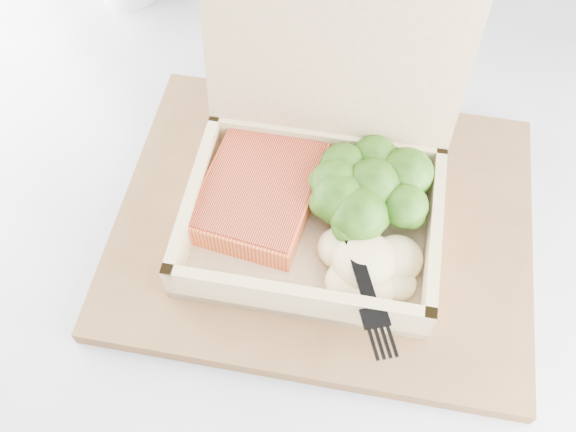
% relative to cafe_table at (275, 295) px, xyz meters
% --- Properties ---
extents(floor, '(4.00, 4.00, 0.00)m').
position_rel_cafe_table_xyz_m(floor, '(0.18, 0.11, -0.56)').
color(floor, '#95959A').
rests_on(floor, ground).
extents(cafe_table, '(0.92, 0.92, 0.76)m').
position_rel_cafe_table_xyz_m(cafe_table, '(0.00, 0.00, 0.00)').
color(cafe_table, black).
rests_on(cafe_table, floor).
extents(serving_tray, '(0.45, 0.40, 0.02)m').
position_rel_cafe_table_xyz_m(serving_tray, '(0.05, 0.01, 0.20)').
color(serving_tray, brown).
rests_on(serving_tray, cafe_table).
extents(takeout_container, '(0.27, 0.26, 0.21)m').
position_rel_cafe_table_xyz_m(takeout_container, '(0.04, 0.02, 0.26)').
color(takeout_container, tan).
rests_on(takeout_container, serving_tray).
extents(salmon_fillet, '(0.12, 0.14, 0.03)m').
position_rel_cafe_table_xyz_m(salmon_fillet, '(-0.01, -0.01, 0.24)').
color(salmon_fillet, '#FF6431').
rests_on(salmon_fillet, takeout_container).
extents(broccoli_pile, '(0.12, 0.12, 0.04)m').
position_rel_cafe_table_xyz_m(broccoli_pile, '(0.09, 0.03, 0.24)').
color(broccoli_pile, '#427C1B').
rests_on(broccoli_pile, takeout_container).
extents(mashed_potatoes, '(0.09, 0.08, 0.03)m').
position_rel_cafe_table_xyz_m(mashed_potatoes, '(0.11, -0.03, 0.24)').
color(mashed_potatoes, '#F9E4A1').
rests_on(mashed_potatoes, takeout_container).
extents(plastic_fork, '(0.11, 0.14, 0.01)m').
position_rel_cafe_table_xyz_m(plastic_fork, '(0.09, -0.02, 0.25)').
color(plastic_fork, black).
rests_on(plastic_fork, mashed_potatoes).
extents(receipt, '(0.07, 0.14, 0.00)m').
position_rel_cafe_table_xyz_m(receipt, '(0.06, 0.19, 0.20)').
color(receipt, white).
rests_on(receipt, cafe_table).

